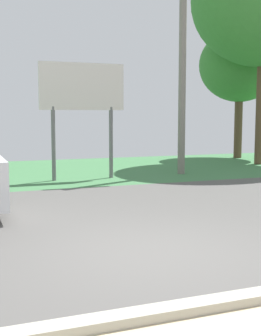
# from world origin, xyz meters

# --- Properties ---
(ground_plane) EXTENTS (40.00, 22.00, 0.20)m
(ground_plane) POSITION_xyz_m (0.00, 2.95, -0.05)
(ground_plane) COLOR #565451
(utility_pole) EXTENTS (1.80, 0.24, 7.99)m
(utility_pole) POSITION_xyz_m (4.54, 7.74, 4.17)
(utility_pole) COLOR gray
(utility_pole) RESTS_ON ground_plane
(roadside_billboard) EXTENTS (2.60, 0.12, 3.50)m
(roadside_billboard) POSITION_xyz_m (1.15, 7.65, 2.55)
(roadside_billboard) COLOR slate
(roadside_billboard) RESTS_ON ground_plane
(tree_left_far) EXTENTS (3.64, 3.64, 5.85)m
(tree_left_far) POSITION_xyz_m (9.60, 11.96, 4.17)
(tree_left_far) COLOR brown
(tree_left_far) RESTS_ON ground_plane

